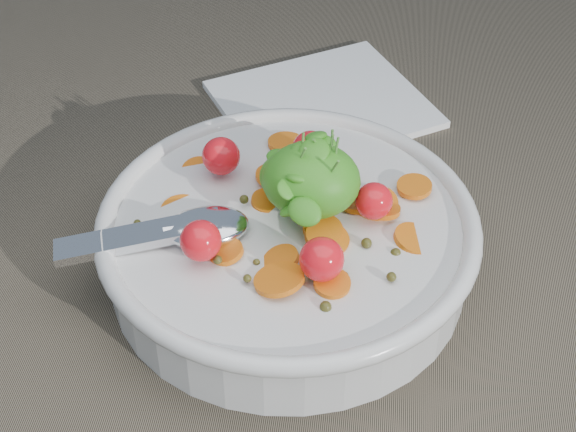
# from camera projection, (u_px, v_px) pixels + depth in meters

# --- Properties ---
(ground) EXTENTS (6.00, 6.00, 0.00)m
(ground) POSITION_uv_depth(u_px,v_px,m) (308.00, 275.00, 0.60)
(ground) COLOR #6E624E
(ground) RESTS_ON ground
(bowl) EXTENTS (0.27, 0.25, 0.11)m
(bowl) POSITION_uv_depth(u_px,v_px,m) (288.00, 240.00, 0.58)
(bowl) COLOR silver
(bowl) RESTS_ON ground
(napkin) EXTENTS (0.21, 0.21, 0.01)m
(napkin) POSITION_uv_depth(u_px,v_px,m) (323.00, 104.00, 0.74)
(napkin) COLOR white
(napkin) RESTS_ON ground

